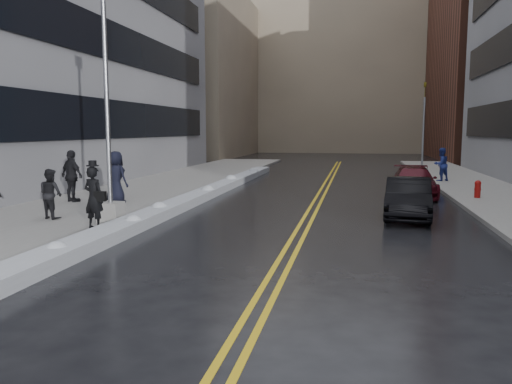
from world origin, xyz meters
The scene contains 18 objects.
ground centered at (0.00, 0.00, 0.00)m, with size 160.00×160.00×0.00m, color black.
sidewalk_west centered at (-5.75, 10.00, 0.07)m, with size 5.50×50.00×0.15m, color gray.
sidewalk_east centered at (10.00, 10.00, 0.07)m, with size 4.00×50.00×0.15m, color gray.
lane_line_left centered at (2.35, 10.00, 0.00)m, with size 0.12×50.00×0.01m, color gold.
lane_line_right centered at (2.65, 10.00, 0.00)m, with size 0.12×50.00×0.01m, color gold.
snow_ridge centered at (-2.45, 8.00, 0.17)m, with size 0.90×30.00×0.34m, color silver.
building_west_far centered at (-15.50, 44.00, 9.00)m, with size 14.00×22.00×18.00m, color gray.
building_far centered at (2.00, 60.00, 11.00)m, with size 36.00×16.00×22.00m, color gray.
lamppost centered at (-3.30, 2.00, 2.53)m, with size 0.65×0.65×7.62m.
fire_hydrant centered at (9.00, 10.00, 0.55)m, with size 0.26×0.26×0.73m.
traffic_signal centered at (8.50, 24.00, 3.40)m, with size 0.16×0.20×6.00m.
pedestrian_fedora centered at (-3.20, 0.86, 1.04)m, with size 0.65×0.43×1.78m, color black.
pedestrian_b centered at (-5.40, 2.13, 0.94)m, with size 0.77×0.60×1.58m, color black.
pedestrian_c centered at (-4.99, 5.70, 1.15)m, with size 0.97×0.63×1.99m, color black.
pedestrian_d centered at (-6.81, 5.65, 1.16)m, with size 1.18×0.49×2.02m, color black.
pedestrian_east centered at (8.63, 16.94, 1.06)m, with size 0.89×0.69×1.82m, color navy.
car_black centered at (5.77, 5.36, 0.68)m, with size 1.43×4.10×1.35m, color black.
car_maroon centered at (6.57, 11.07, 0.65)m, with size 1.83×4.50×1.30m, color #420A13.
Camera 1 is at (4.02, -11.89, 2.94)m, focal length 35.00 mm.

